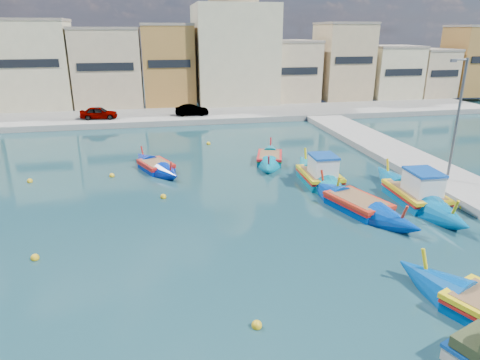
{
  "coord_description": "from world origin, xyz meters",
  "views": [
    {
      "loc": [
        -0.55,
        -16.64,
        9.5
      ],
      "look_at": [
        4.0,
        6.0,
        1.4
      ],
      "focal_mm": 32.0,
      "sensor_mm": 36.0,
      "label": 1
    }
  ],
  "objects_px": {
    "luzzu_turquoise_cabin": "(416,196)",
    "luzzu_green": "(156,167)",
    "luzzu_blue_cabin": "(320,178)",
    "luzzu_blue_south": "(358,205)",
    "church_block": "(234,39)",
    "luzzu_cyan_mid": "(270,159)",
    "quay_street_lamp": "(456,120)"
  },
  "relations": [
    {
      "from": "church_block",
      "to": "luzzu_cyan_mid",
      "type": "bearing_deg",
      "value": -94.72
    },
    {
      "from": "luzzu_turquoise_cabin",
      "to": "luzzu_cyan_mid",
      "type": "xyz_separation_m",
      "value": [
        -6.24,
        9.48,
        -0.16
      ]
    },
    {
      "from": "quay_street_lamp",
      "to": "luzzu_blue_cabin",
      "type": "relative_size",
      "value": 0.9
    },
    {
      "from": "church_block",
      "to": "quay_street_lamp",
      "type": "bearing_deg",
      "value": -77.65
    },
    {
      "from": "luzzu_turquoise_cabin",
      "to": "luzzu_cyan_mid",
      "type": "bearing_deg",
      "value": 123.37
    },
    {
      "from": "quay_street_lamp",
      "to": "luzzu_green",
      "type": "bearing_deg",
      "value": 158.34
    },
    {
      "from": "quay_street_lamp",
      "to": "luzzu_cyan_mid",
      "type": "bearing_deg",
      "value": 141.91
    },
    {
      "from": "luzzu_turquoise_cabin",
      "to": "luzzu_blue_south",
      "type": "distance_m",
      "value": 3.85
    },
    {
      "from": "luzzu_cyan_mid",
      "to": "luzzu_blue_south",
      "type": "xyz_separation_m",
      "value": [
        2.42,
        -9.88,
        0.03
      ]
    },
    {
      "from": "luzzu_turquoise_cabin",
      "to": "luzzu_green",
      "type": "xyz_separation_m",
      "value": [
        -14.76,
        9.14,
        -0.16
      ]
    },
    {
      "from": "church_block",
      "to": "luzzu_green",
      "type": "bearing_deg",
      "value": -111.77
    },
    {
      "from": "luzzu_blue_cabin",
      "to": "luzzu_blue_south",
      "type": "xyz_separation_m",
      "value": [
        0.44,
        -4.63,
        -0.11
      ]
    },
    {
      "from": "quay_street_lamp",
      "to": "luzzu_cyan_mid",
      "type": "distance_m",
      "value": 12.9
    },
    {
      "from": "church_block",
      "to": "luzzu_turquoise_cabin",
      "type": "height_order",
      "value": "church_block"
    },
    {
      "from": "quay_street_lamp",
      "to": "luzzu_blue_cabin",
      "type": "height_order",
      "value": "quay_street_lamp"
    },
    {
      "from": "church_block",
      "to": "luzzu_cyan_mid",
      "type": "distance_m",
      "value": 27.77
    },
    {
      "from": "luzzu_cyan_mid",
      "to": "church_block",
      "type": "bearing_deg",
      "value": 85.28
    },
    {
      "from": "church_block",
      "to": "luzzu_blue_south",
      "type": "height_order",
      "value": "church_block"
    },
    {
      "from": "luzzu_green",
      "to": "luzzu_blue_cabin",
      "type": "bearing_deg",
      "value": -25.06
    },
    {
      "from": "luzzu_blue_south",
      "to": "luzzu_blue_cabin",
      "type": "bearing_deg",
      "value": 95.41
    },
    {
      "from": "quay_street_lamp",
      "to": "luzzu_cyan_mid",
      "type": "relative_size",
      "value": 1.04
    },
    {
      "from": "quay_street_lamp",
      "to": "luzzu_blue_cabin",
      "type": "distance_m",
      "value": 8.91
    },
    {
      "from": "luzzu_blue_cabin",
      "to": "luzzu_cyan_mid",
      "type": "distance_m",
      "value": 5.62
    },
    {
      "from": "luzzu_green",
      "to": "church_block",
      "type": "bearing_deg",
      "value": 68.23
    },
    {
      "from": "church_block",
      "to": "luzzu_green",
      "type": "distance_m",
      "value": 29.99
    },
    {
      "from": "luzzu_blue_cabin",
      "to": "luzzu_turquoise_cabin",
      "type": "bearing_deg",
      "value": -44.79
    },
    {
      "from": "luzzu_cyan_mid",
      "to": "luzzu_blue_cabin",
      "type": "bearing_deg",
      "value": -69.3
    },
    {
      "from": "quay_street_lamp",
      "to": "luzzu_green",
      "type": "relative_size",
      "value": 1.15
    },
    {
      "from": "church_block",
      "to": "luzzu_cyan_mid",
      "type": "xyz_separation_m",
      "value": [
        -2.18,
        -26.45,
        -8.18
      ]
    },
    {
      "from": "luzzu_turquoise_cabin",
      "to": "luzzu_green",
      "type": "distance_m",
      "value": 17.36
    },
    {
      "from": "luzzu_cyan_mid",
      "to": "luzzu_green",
      "type": "bearing_deg",
      "value": -177.71
    },
    {
      "from": "luzzu_cyan_mid",
      "to": "luzzu_green",
      "type": "xyz_separation_m",
      "value": [
        -8.52,
        -0.34,
        -0.0
      ]
    }
  ]
}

